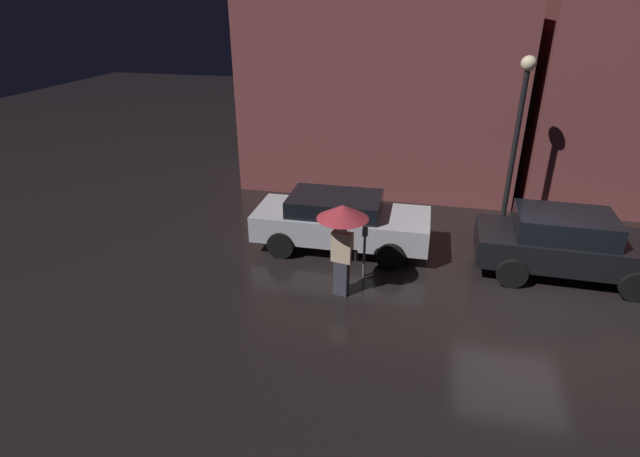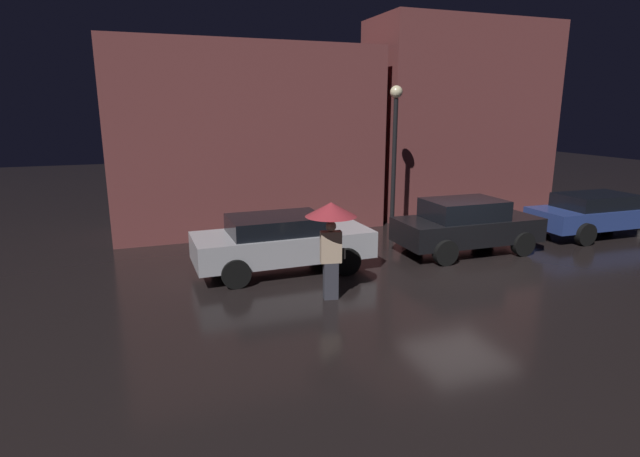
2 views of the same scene
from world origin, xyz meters
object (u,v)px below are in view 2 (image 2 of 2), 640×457
at_px(parked_car_silver, 282,241).
at_px(pedestrian_with_umbrella, 331,223).
at_px(parking_meter, 332,251).
at_px(parked_car_blue, 597,213).
at_px(street_lamp_near, 395,140).
at_px(parked_car_black, 466,225).

xyz_separation_m(parked_car_silver, pedestrian_with_umbrella, (0.47, -2.22, 0.92)).
height_order(parked_car_silver, parking_meter, parked_car_silver).
xyz_separation_m(parked_car_blue, pedestrian_with_umbrella, (-10.09, -2.27, 0.95)).
bearing_deg(pedestrian_with_umbrella, street_lamp_near, 59.42).
relative_size(parked_car_black, street_lamp_near, 0.88).
height_order(parked_car_black, parking_meter, parked_car_black).
distance_m(parked_car_silver, street_lamp_near, 5.28).
relative_size(pedestrian_with_umbrella, parking_meter, 1.66).
distance_m(parked_car_black, pedestrian_with_umbrella, 5.39).
relative_size(pedestrian_with_umbrella, street_lamp_near, 0.45).
relative_size(parking_meter, street_lamp_near, 0.27).
bearing_deg(parked_car_blue, street_lamp_near, 162.80).
bearing_deg(parked_car_blue, parked_car_black, -176.30).
distance_m(pedestrian_with_umbrella, parking_meter, 1.30).
bearing_deg(parked_car_blue, pedestrian_with_umbrella, -166.21).
bearing_deg(parked_car_black, parked_car_silver, 178.94).
bearing_deg(parking_meter, parked_car_black, 14.50).
xyz_separation_m(pedestrian_with_umbrella, parking_meter, (0.37, 0.86, -0.90)).
bearing_deg(parking_meter, street_lamp_near, 45.69).
bearing_deg(parked_car_blue, parking_meter, -170.64).
height_order(parked_car_blue, parking_meter, parked_car_blue).
height_order(parked_car_silver, pedestrian_with_umbrella, pedestrian_with_umbrella).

